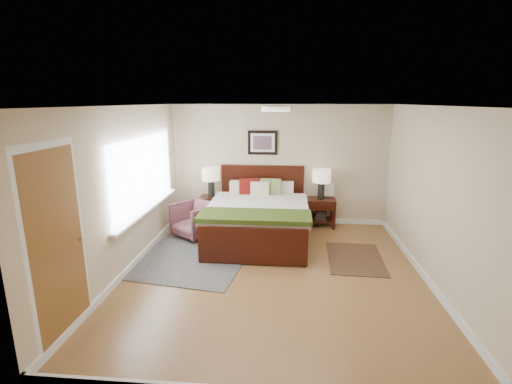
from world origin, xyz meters
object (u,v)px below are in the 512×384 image
at_px(bed, 258,211).
at_px(lamp_right, 322,178).
at_px(armchair, 195,220).
at_px(nightstand_left, 212,202).
at_px(nightstand_right, 320,210).
at_px(lamp_left, 211,176).
at_px(rug_persian, 198,251).

height_order(bed, lamp_right, bed).
distance_m(lamp_right, armchair, 2.68).
height_order(bed, nightstand_left, bed).
bearing_deg(bed, armchair, 176.35).
relative_size(nightstand_right, armchair, 0.82).
distance_m(bed, nightstand_right, 1.52).
height_order(nightstand_right, lamp_left, lamp_left).
height_order(lamp_right, rug_persian, lamp_right).
bearing_deg(lamp_left, nightstand_left, -90.00).
xyz_separation_m(nightstand_left, rug_persian, (0.07, -1.55, -0.46)).
height_order(nightstand_left, armchair, armchair).
distance_m(nightstand_right, armchair, 2.58).
bearing_deg(nightstand_right, nightstand_left, -179.79).
bearing_deg(bed, lamp_right, 36.06).
bearing_deg(armchair, lamp_left, 116.00).
xyz_separation_m(lamp_left, rug_persian, (0.07, -1.57, -1.02)).
bearing_deg(nightstand_left, bed, -39.18).
distance_m(nightstand_right, lamp_right, 0.67).
bearing_deg(armchair, bed, 33.63).
height_order(lamp_left, rug_persian, lamp_left).
xyz_separation_m(nightstand_right, lamp_right, (-0.00, 0.01, 0.67)).
bearing_deg(rug_persian, lamp_left, 101.04).
relative_size(nightstand_left, nightstand_right, 0.99).
bearing_deg(lamp_right, nightstand_right, -90.00).
height_order(bed, lamp_left, bed).
bearing_deg(lamp_right, armchair, -161.68).
xyz_separation_m(lamp_right, rug_persian, (-2.22, -1.57, -1.03)).
distance_m(nightstand_left, rug_persian, 1.62).
relative_size(lamp_left, armchair, 0.83).
relative_size(bed, rug_persian, 0.90).
distance_m(lamp_left, lamp_right, 2.29).
height_order(nightstand_right, rug_persian, nightstand_right).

